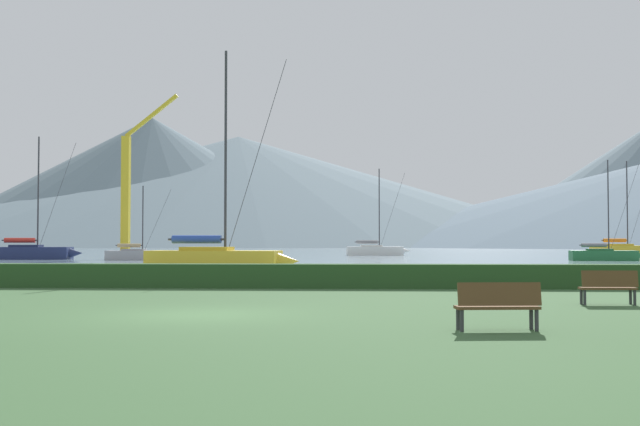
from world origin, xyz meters
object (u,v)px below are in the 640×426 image
(park_bench_under_tree, at_px, (608,286))
(dock_crane, at_px, (128,204))
(sailboat_slip_4, at_px, (216,258))
(sailboat_slip_5, at_px, (138,254))
(sailboat_slip_8, at_px, (32,252))
(sailboat_slip_12, at_px, (624,249))
(sailboat_slip_1, at_px, (375,250))
(park_bench_near_path, at_px, (498,304))
(sailboat_slip_7, at_px, (604,254))

(park_bench_under_tree, bearing_deg, dock_crane, 117.84)
(sailboat_slip_4, xyz_separation_m, sailboat_slip_5, (-12.37, 27.26, -0.22))
(sailboat_slip_8, distance_m, sailboat_slip_12, 71.82)
(sailboat_slip_1, distance_m, dock_crane, 33.33)
(park_bench_under_tree, bearing_deg, park_bench_near_path, -122.85)
(sailboat_slip_5, relative_size, park_bench_under_tree, 4.63)
(sailboat_slip_5, height_order, sailboat_slip_7, sailboat_slip_7)
(sailboat_slip_1, bearing_deg, sailboat_slip_4, -107.51)
(sailboat_slip_1, relative_size, sailboat_slip_12, 0.90)
(sailboat_slip_1, height_order, sailboat_slip_4, sailboat_slip_4)
(sailboat_slip_1, relative_size, park_bench_near_path, 6.59)
(park_bench_under_tree, relative_size, dock_crane, 0.09)
(dock_crane, bearing_deg, sailboat_slip_5, -64.58)
(sailboat_slip_7, xyz_separation_m, park_bench_near_path, (-19.81, -57.91, -0.04))
(park_bench_near_path, distance_m, dock_crane, 69.08)
(sailboat_slip_1, bearing_deg, park_bench_under_tree, -93.00)
(sailboat_slip_12, distance_m, park_bench_near_path, 93.34)
(sailboat_slip_1, relative_size, dock_crane, 0.65)
(sailboat_slip_5, bearing_deg, sailboat_slip_7, -1.06)
(sailboat_slip_4, height_order, park_bench_under_tree, sailboat_slip_4)
(sailboat_slip_4, bearing_deg, park_bench_under_tree, -52.41)
(sailboat_slip_8, relative_size, park_bench_under_tree, 8.00)
(sailboat_slip_12, height_order, dock_crane, dock_crane)
(sailboat_slip_4, height_order, sailboat_slip_5, sailboat_slip_4)
(sailboat_slip_4, height_order, sailboat_slip_7, sailboat_slip_4)
(sailboat_slip_4, xyz_separation_m, sailboat_slip_7, (30.91, 27.56, -0.19))
(sailboat_slip_1, distance_m, sailboat_slip_5, 35.13)
(park_bench_under_tree, bearing_deg, sailboat_slip_4, 122.35)
(sailboat_slip_4, xyz_separation_m, sailboat_slip_12, (42.58, 57.53, 0.00))
(sailboat_slip_1, distance_m, park_bench_under_tree, 77.93)
(sailboat_slip_8, distance_m, park_bench_near_path, 69.62)
(sailboat_slip_4, bearing_deg, sailboat_slip_12, 58.50)
(sailboat_slip_7, bearing_deg, park_bench_near_path, -105.59)
(sailboat_slip_1, xyz_separation_m, sailboat_slip_8, (-34.22, -23.99, 0.07))
(sailboat_slip_5, bearing_deg, sailboat_slip_12, 27.38)
(sailboat_slip_5, xyz_separation_m, dock_crane, (-2.88, 6.06, 5.00))
(sailboat_slip_8, bearing_deg, park_bench_under_tree, -59.32)
(sailboat_slip_8, height_order, park_bench_under_tree, sailboat_slip_8)
(sailboat_slip_5, relative_size, dock_crane, 0.42)
(sailboat_slip_1, height_order, park_bench_near_path, sailboat_slip_1)
(sailboat_slip_5, xyz_separation_m, sailboat_slip_7, (43.28, 0.30, 0.03))
(sailboat_slip_7, xyz_separation_m, dock_crane, (-46.16, 5.76, 4.97))
(park_bench_near_path, bearing_deg, sailboat_slip_8, 114.42)
(park_bench_near_path, distance_m, park_bench_under_tree, 7.71)
(sailboat_slip_4, height_order, sailboat_slip_8, sailboat_slip_4)
(sailboat_slip_4, xyz_separation_m, park_bench_under_tree, (15.25, -23.86, -0.23))
(sailboat_slip_4, bearing_deg, sailboat_slip_1, 83.99)
(sailboat_slip_7, height_order, sailboat_slip_12, sailboat_slip_12)
(dock_crane, bearing_deg, sailboat_slip_4, -65.41)
(sailboat_slip_7, xyz_separation_m, sailboat_slip_12, (11.67, 29.97, 0.19))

